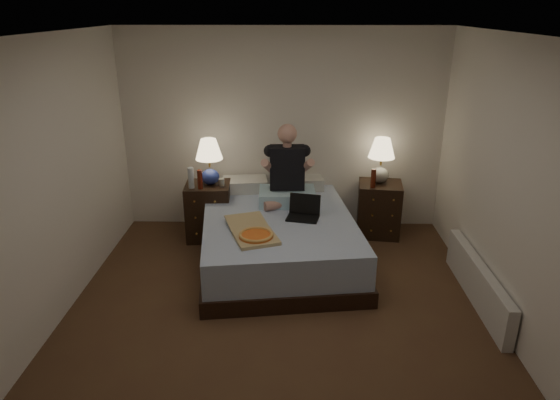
{
  "coord_description": "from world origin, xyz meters",
  "views": [
    {
      "loc": [
        0.1,
        -3.86,
        2.7
      ],
      "look_at": [
        0.0,
        0.9,
        0.85
      ],
      "focal_mm": 32.0,
      "sensor_mm": 36.0,
      "label": 1
    }
  ],
  "objects_px": {
    "nightstand_left": "(209,211)",
    "lamp_left": "(209,162)",
    "beer_bottle_left": "(200,179)",
    "beer_bottle_right": "(373,178)",
    "bed": "(278,238)",
    "nightstand_right": "(379,209)",
    "pizza_box": "(256,236)",
    "person": "(287,165)",
    "laptop": "(303,209)",
    "radiator": "(477,283)",
    "water_bottle": "(191,178)",
    "soda_can": "(222,183)",
    "lamp_right": "(381,161)"
  },
  "relations": [
    {
      "from": "nightstand_left",
      "to": "lamp_left",
      "type": "height_order",
      "value": "lamp_left"
    },
    {
      "from": "lamp_left",
      "to": "beer_bottle_left",
      "type": "distance_m",
      "value": 0.25
    },
    {
      "from": "lamp_left",
      "to": "beer_bottle_right",
      "type": "xyz_separation_m",
      "value": [
        1.96,
        -0.01,
        -0.19
      ]
    },
    {
      "from": "bed",
      "to": "beer_bottle_left",
      "type": "distance_m",
      "value": 1.16
    },
    {
      "from": "nightstand_left",
      "to": "nightstand_right",
      "type": "xyz_separation_m",
      "value": [
        2.11,
        0.14,
        -0.01
      ]
    },
    {
      "from": "beer_bottle_left",
      "to": "pizza_box",
      "type": "distance_m",
      "value": 1.3
    },
    {
      "from": "nightstand_left",
      "to": "nightstand_right",
      "type": "height_order",
      "value": "nightstand_left"
    },
    {
      "from": "nightstand_right",
      "to": "person",
      "type": "bearing_deg",
      "value": -157.06
    },
    {
      "from": "lamp_left",
      "to": "pizza_box",
      "type": "bearing_deg",
      "value": -62.45
    },
    {
      "from": "beer_bottle_right",
      "to": "laptop",
      "type": "relative_size",
      "value": 0.68
    },
    {
      "from": "lamp_left",
      "to": "radiator",
      "type": "relative_size",
      "value": 0.35
    },
    {
      "from": "nightstand_left",
      "to": "nightstand_right",
      "type": "bearing_deg",
      "value": 0.28
    },
    {
      "from": "bed",
      "to": "pizza_box",
      "type": "relative_size",
      "value": 2.85
    },
    {
      "from": "bed",
      "to": "radiator",
      "type": "xyz_separation_m",
      "value": [
        1.96,
        -0.82,
        -0.07
      ]
    },
    {
      "from": "nightstand_right",
      "to": "pizza_box",
      "type": "xyz_separation_m",
      "value": [
        -1.45,
        -1.33,
        0.24
      ]
    },
    {
      "from": "nightstand_left",
      "to": "beer_bottle_left",
      "type": "height_order",
      "value": "beer_bottle_left"
    },
    {
      "from": "nightstand_right",
      "to": "beer_bottle_left",
      "type": "bearing_deg",
      "value": -165.69
    },
    {
      "from": "lamp_left",
      "to": "beer_bottle_right",
      "type": "height_order",
      "value": "lamp_left"
    },
    {
      "from": "beer_bottle_left",
      "to": "pizza_box",
      "type": "relative_size",
      "value": 0.3
    },
    {
      "from": "beer_bottle_left",
      "to": "person",
      "type": "height_order",
      "value": "person"
    },
    {
      "from": "water_bottle",
      "to": "beer_bottle_right",
      "type": "bearing_deg",
      "value": 3.2
    },
    {
      "from": "nightstand_right",
      "to": "soda_can",
      "type": "xyz_separation_m",
      "value": [
        -1.93,
        -0.21,
        0.41
      ]
    },
    {
      "from": "beer_bottle_left",
      "to": "beer_bottle_right",
      "type": "xyz_separation_m",
      "value": [
        2.05,
        0.14,
        -0.02
      ]
    },
    {
      "from": "nightstand_left",
      "to": "radiator",
      "type": "distance_m",
      "value": 3.16
    },
    {
      "from": "bed",
      "to": "water_bottle",
      "type": "height_order",
      "value": "water_bottle"
    },
    {
      "from": "lamp_left",
      "to": "lamp_right",
      "type": "bearing_deg",
      "value": 4.88
    },
    {
      "from": "nightstand_right",
      "to": "beer_bottle_left",
      "type": "relative_size",
      "value": 2.93
    },
    {
      "from": "soda_can",
      "to": "radiator",
      "type": "bearing_deg",
      "value": -26.62
    },
    {
      "from": "person",
      "to": "laptop",
      "type": "distance_m",
      "value": 0.61
    },
    {
      "from": "beer_bottle_right",
      "to": "bed",
      "type": "bearing_deg",
      "value": -152.8
    },
    {
      "from": "beer_bottle_right",
      "to": "nightstand_right",
      "type": "bearing_deg",
      "value": 49.38
    },
    {
      "from": "lamp_right",
      "to": "soda_can",
      "type": "bearing_deg",
      "value": -172.21
    },
    {
      "from": "lamp_left",
      "to": "lamp_right",
      "type": "relative_size",
      "value": 1.0
    },
    {
      "from": "laptop",
      "to": "pizza_box",
      "type": "relative_size",
      "value": 0.45
    },
    {
      "from": "lamp_right",
      "to": "pizza_box",
      "type": "relative_size",
      "value": 0.74
    },
    {
      "from": "radiator",
      "to": "person",
      "type": "bearing_deg",
      "value": 147.03
    },
    {
      "from": "nightstand_right",
      "to": "beer_bottle_left",
      "type": "distance_m",
      "value": 2.24
    },
    {
      "from": "water_bottle",
      "to": "lamp_right",
      "type": "bearing_deg",
      "value": 7.76
    },
    {
      "from": "nightstand_left",
      "to": "lamp_right",
      "type": "distance_m",
      "value": 2.2
    },
    {
      "from": "nightstand_right",
      "to": "laptop",
      "type": "xyz_separation_m",
      "value": [
        -0.97,
        -0.8,
        0.32
      ]
    },
    {
      "from": "radiator",
      "to": "nightstand_left",
      "type": "bearing_deg",
      "value": 153.65
    },
    {
      "from": "laptop",
      "to": "lamp_right",
      "type": "bearing_deg",
      "value": 53.36
    },
    {
      "from": "pizza_box",
      "to": "nightstand_right",
      "type": "bearing_deg",
      "value": 23.05
    },
    {
      "from": "beer_bottle_right",
      "to": "person",
      "type": "distance_m",
      "value": 1.07
    },
    {
      "from": "bed",
      "to": "lamp_right",
      "type": "bearing_deg",
      "value": 24.35
    },
    {
      "from": "water_bottle",
      "to": "beer_bottle_right",
      "type": "relative_size",
      "value": 1.09
    },
    {
      "from": "lamp_right",
      "to": "lamp_left",
      "type": "bearing_deg",
      "value": -175.12
    },
    {
      "from": "lamp_right",
      "to": "beer_bottle_right",
      "type": "relative_size",
      "value": 2.43
    },
    {
      "from": "person",
      "to": "nightstand_left",
      "type": "bearing_deg",
      "value": 166.41
    },
    {
      "from": "person",
      "to": "lamp_left",
      "type": "bearing_deg",
      "value": 165.37
    }
  ]
}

